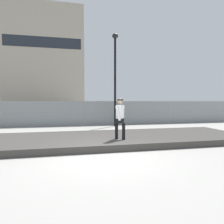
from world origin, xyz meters
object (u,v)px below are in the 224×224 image
skater (120,118)px  parked_car_near (52,113)px  skateboard (120,144)px  street_lamp (115,69)px

skater → parked_car_near: size_ratio=0.42×
skateboard → parked_car_near: 10.60m
street_lamp → parked_car_near: 7.02m
skateboard → parked_car_near: (-3.69, 9.90, 0.78)m
street_lamp → skater: bearing=-100.9°
skateboard → parked_car_near: parked_car_near is taller
skateboard → street_lamp: bearing=79.1°
street_lamp → parked_car_near: (-4.85, 3.82, -3.34)m
skateboard → skater: bearing=0.0°
skater → street_lamp: size_ratio=0.28×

